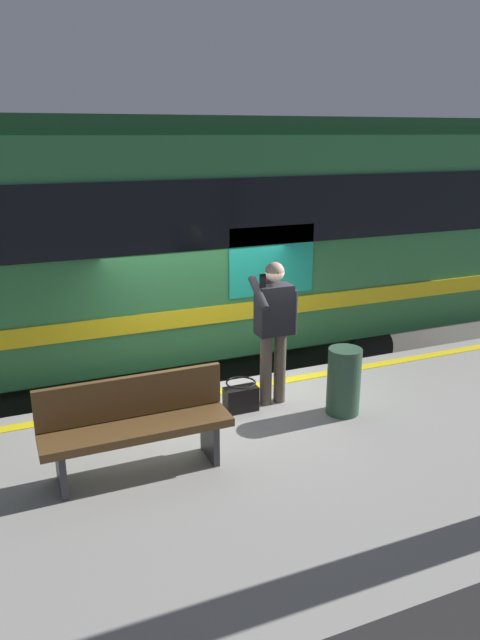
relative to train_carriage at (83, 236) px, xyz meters
name	(u,v)px	position (x,y,z in m)	size (l,w,h in m)	color
ground_plane	(217,446)	(-1.21, 2.17, -2.55)	(25.54, 25.54, 0.00)	#4C4742
platform	(288,499)	(-1.21, 4.20, -2.09)	(17.03, 4.05, 0.92)	gray
safety_line	(225,391)	(-1.21, 2.47, -1.63)	(16.69, 0.16, 0.01)	yellow
track_rail_near	(183,397)	(-1.21, 0.71, -2.47)	(22.14, 0.08, 0.16)	slate
track_rail_far	(159,365)	(-1.21, -0.72, -2.47)	(22.14, 0.08, 0.16)	slate
train_carriage	(83,236)	(0.00, 0.00, 0.00)	(13.02, 3.11, 4.02)	#2D723F
passenger	(274,322)	(-1.62, 2.97, -0.63)	(0.57, 0.55, 1.69)	brown
handbag	(241,397)	(-1.19, 3.04, -1.47)	(0.38, 0.35, 0.36)	black
bench	(136,422)	(0.19, 3.81, -1.14)	(1.76, 0.44, 0.90)	brown
trash_bin	(344,381)	(-2.24, 3.53, -1.25)	(0.38, 0.38, 0.77)	#2D4C38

